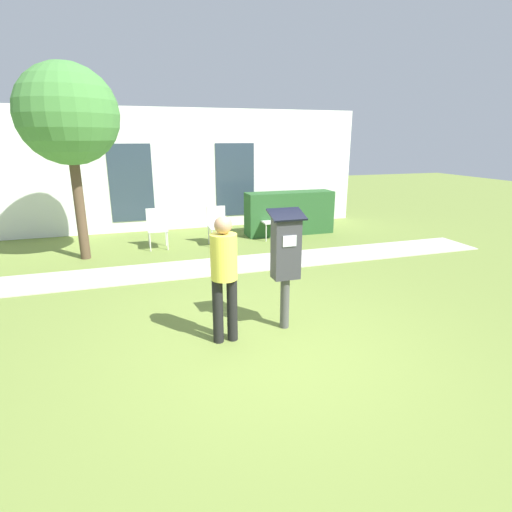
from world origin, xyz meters
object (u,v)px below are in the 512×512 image
(parking_meter, at_px, (286,254))
(person_standing, at_px, (224,270))
(outdoor_chair_middle, at_px, (217,222))
(outdoor_chair_left, at_px, (157,225))
(outdoor_chair_right, at_px, (270,218))

(parking_meter, relative_size, person_standing, 1.01)
(parking_meter, relative_size, outdoor_chair_middle, 1.77)
(person_standing, xyz_separation_m, outdoor_chair_middle, (0.92, 4.66, -0.40))
(parking_meter, distance_m, person_standing, 0.85)
(parking_meter, xyz_separation_m, outdoor_chair_middle, (0.08, 4.54, -0.49))
(outdoor_chair_left, distance_m, outdoor_chair_middle, 1.38)
(outdoor_chair_middle, bearing_deg, person_standing, -115.50)
(outdoor_chair_left, relative_size, outdoor_chair_right, 1.00)
(outdoor_chair_middle, bearing_deg, outdoor_chair_left, 160.69)
(outdoor_chair_left, bearing_deg, outdoor_chair_right, 11.54)
(outdoor_chair_right, bearing_deg, outdoor_chair_left, 167.79)
(outdoor_chair_left, height_order, outdoor_chair_middle, same)
(outdoor_chair_middle, relative_size, outdoor_chair_right, 1.00)
(outdoor_chair_left, xyz_separation_m, outdoor_chair_middle, (1.38, -0.12, 0.00))
(outdoor_chair_middle, height_order, outdoor_chair_right, same)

